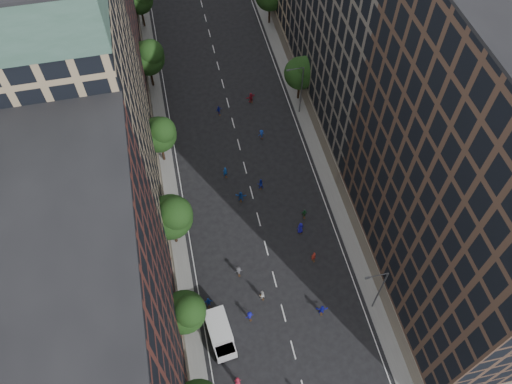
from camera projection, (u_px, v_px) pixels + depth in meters
ground at (240, 147)px, 74.30m from camera, size 240.00×240.00×0.00m
sidewalk_left at (154, 123)px, 76.96m from camera, size 4.00×105.00×0.15m
sidewalk_right at (304, 99)px, 79.95m from camera, size 4.00×105.00×0.15m
bldg_left_a at (87, 320)px, 43.35m from camera, size 14.00×22.00×30.00m
bldg_left_b at (76, 109)px, 55.22m from camera, size 14.00×26.00×34.00m
bldg_left_c at (80, 10)px, 70.61m from camera, size 14.00×20.00×28.00m
bldg_right_a at (479, 187)px, 47.89m from camera, size 14.00×30.00×36.00m
bldg_right_b at (372, 19)px, 65.43m from camera, size 14.00×28.00×33.00m
tree_left_1 at (186, 312)px, 53.68m from camera, size 4.80×4.80×8.21m
tree_left_2 at (172, 216)px, 59.76m from camera, size 5.60×5.60×9.45m
tree_left_3 at (160, 134)px, 68.09m from camera, size 5.00×5.00×8.58m
tree_left_4 at (148, 57)px, 76.86m from camera, size 5.40×5.40×9.08m
tree_right_a at (302, 72)px, 75.53m from camera, size 5.00×5.00×8.39m
streetlamp_near at (379, 289)px, 55.61m from camera, size 2.64×0.22×9.06m
streetlamp_far at (300, 88)px, 74.18m from camera, size 2.64×0.22×9.06m
cargo_van at (220, 333)px, 56.39m from camera, size 3.15×5.72×2.92m
skater_3 at (250, 316)px, 58.40m from camera, size 1.07×0.75×1.51m
skater_4 at (209, 302)px, 59.21m from camera, size 1.08×0.48×1.82m
skater_5 at (322, 310)px, 58.79m from camera, size 1.54×0.74×1.60m
skater_6 at (238, 381)px, 54.08m from camera, size 0.84×0.59×1.64m
skater_7 at (314, 256)px, 62.81m from camera, size 0.66×0.47×1.69m
skater_8 at (262, 295)px, 59.87m from camera, size 0.92×0.81×1.59m
skater_9 at (239, 271)px, 61.70m from camera, size 1.05×0.65×1.57m
skater_10 at (304, 213)px, 66.63m from camera, size 0.92×0.47×1.50m
skater_11 at (241, 196)px, 68.10m from camera, size 1.64×0.92×1.68m
skater_12 at (300, 228)px, 65.09m from camera, size 0.99×0.71×1.89m
skater_13 at (225, 172)px, 70.43m from camera, size 0.77×0.61×1.84m
skater_14 at (260, 184)px, 69.30m from camera, size 0.91×0.75×1.73m
skater_15 at (261, 134)px, 74.76m from camera, size 1.09×0.78×1.52m
skater_16 at (219, 111)px, 77.53m from camera, size 1.01×0.61×1.61m
skater_17 at (251, 98)px, 79.05m from camera, size 1.70×1.05×1.75m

